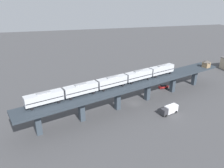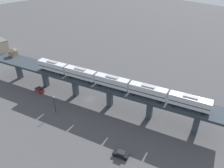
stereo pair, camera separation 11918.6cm
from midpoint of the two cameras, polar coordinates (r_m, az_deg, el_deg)
name	(u,v)px [view 1 (the left image)]	position (r m, az deg, el deg)	size (l,w,h in m)	color
ground_plane	(135,103)	(63.34, 41.30, -30.01)	(400.00, 400.00, 0.00)	#424244
elevated_viaduct	(135,86)	(58.04, 43.33, -25.23)	(37.50, 89.82, 8.86)	#283039
subway_train	(112,81)	(48.23, 39.37, -28.23)	(22.69, 59.99, 4.45)	silver
signal_hut	(206,64)	(91.79, 52.21, -8.86)	(4.08, 4.08, 3.40)	#8C7251
street_car_black	(65,97)	(54.01, 9.08, -32.62)	(3.23, 4.75, 1.89)	black
street_car_red	(163,86)	(79.14, 42.94, -18.35)	(2.25, 4.54, 1.89)	#AD1E1E
delivery_truck	(169,110)	(67.17, 55.62, -29.64)	(4.53, 7.54, 3.20)	#333338
street_lamp	(129,81)	(66.80, 33.46, -19.71)	(0.44, 0.44, 6.94)	black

